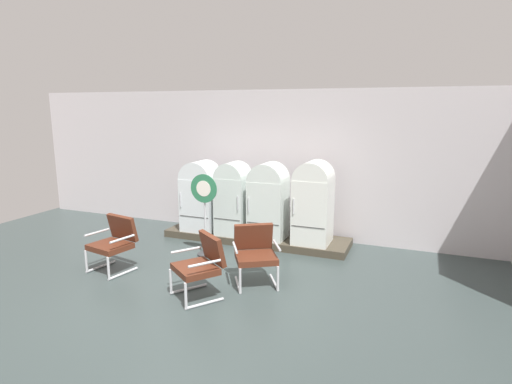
% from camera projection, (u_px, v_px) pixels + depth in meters
% --- Properties ---
extents(ground, '(12.00, 10.00, 0.05)m').
position_uv_depth(ground, '(174.00, 306.00, 5.75)').
color(ground, '#364140').
extents(back_wall, '(11.76, 0.12, 3.02)m').
position_uv_depth(back_wall, '(267.00, 163.00, 8.77)').
color(back_wall, silver).
rests_on(back_wall, ground).
extents(display_plinth, '(3.75, 0.95, 0.14)m').
position_uv_depth(display_plinth, '(256.00, 237.00, 8.48)').
color(display_plinth, '#443D2F').
rests_on(display_plinth, ground).
extents(refrigerator_0, '(0.71, 0.63, 1.45)m').
position_uv_depth(refrigerator_0, '(201.00, 194.00, 8.62)').
color(refrigerator_0, white).
rests_on(refrigerator_0, display_plinth).
extents(refrigerator_1, '(0.60, 0.62, 1.46)m').
position_uv_depth(refrigerator_1, '(233.00, 196.00, 8.35)').
color(refrigerator_1, silver).
rests_on(refrigerator_1, display_plinth).
extents(refrigerator_2, '(0.69, 0.61, 1.48)m').
position_uv_depth(refrigerator_2, '(268.00, 199.00, 8.07)').
color(refrigerator_2, silver).
rests_on(refrigerator_2, display_plinth).
extents(refrigerator_3, '(0.67, 0.70, 1.55)m').
position_uv_depth(refrigerator_3, '(313.00, 200.00, 7.78)').
color(refrigerator_3, white).
rests_on(refrigerator_3, display_plinth).
extents(armchair_left, '(0.75, 0.74, 0.90)m').
position_uv_depth(armchair_left, '(114.00, 241.00, 6.89)').
color(armchair_left, silver).
rests_on(armchair_left, ground).
extents(armchair_right, '(0.85, 0.85, 0.90)m').
position_uv_depth(armchair_right, '(255.00, 251.00, 6.37)').
color(armchair_right, silver).
rests_on(armchair_right, ground).
extents(armchair_center, '(0.86, 0.87, 0.90)m').
position_uv_depth(armchair_center, '(201.00, 263.00, 5.91)').
color(armchair_center, silver).
rests_on(armchair_center, ground).
extents(sign_stand, '(0.52, 0.32, 1.51)m').
position_uv_depth(sign_stand, '(205.00, 214.00, 7.50)').
color(sign_stand, '#2D2D30').
rests_on(sign_stand, ground).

